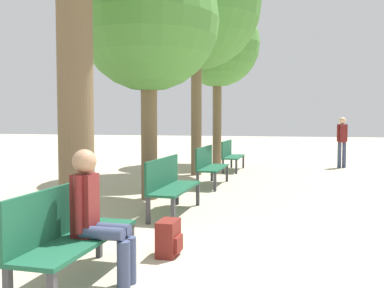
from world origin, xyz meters
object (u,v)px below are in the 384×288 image
Objects in this scene: bench_row_1 at (170,182)px; tree_row_2 at (196,5)px; tree_row_3 at (217,45)px; bench_row_3 at (231,154)px; backpack at (169,238)px; person_seated at (96,213)px; bench_row_0 at (70,228)px; pedestrian_near at (342,139)px; tree_row_1 at (149,22)px; bench_row_2 at (209,163)px.

tree_row_2 reaches higher than bench_row_1.
bench_row_3 is at bearing -67.03° from tree_row_3.
backpack is at bearing -78.66° from tree_row_2.
tree_row_2 reaches higher than tree_row_3.
bench_row_3 reaches higher than backpack.
bench_row_1 reaches higher than backpack.
tree_row_2 is 9.49m from person_seated.
pedestrian_near is (3.51, 11.50, 0.43)m from bench_row_0.
tree_row_1 is 0.85× the size of tree_row_3.
bench_row_2 is 4.89m from tree_row_2.
bench_row_3 is at bearing 81.22° from tree_row_1.
tree_row_1 is 0.73× the size of tree_row_2.
bench_row_1 is at bearing -90.00° from bench_row_2.
tree_row_1 is at bearing -121.66° from pedestrian_near.
bench_row_1 is 3.25m from bench_row_2.
pedestrian_near reaches higher than backpack.
bench_row_1 is 3.37m from tree_row_1.
tree_row_3 is 3.44× the size of pedestrian_near.
bench_row_2 is (0.00, 3.25, 0.00)m from bench_row_1.
bench_row_0 is 9.60m from tree_row_2.
bench_row_0 is 0.29× the size of tree_row_3.
tree_row_3 is (0.00, 3.18, -0.62)m from tree_row_2.
bench_row_0 is 0.34× the size of tree_row_1.
tree_row_3 is at bearing 98.95° from bench_row_2.
bench_row_2 is 1.28× the size of person_seated.
bench_row_0 is 1.00× the size of bench_row_3.
tree_row_1 is 5.02m from backpack.
bench_row_3 is 4.64m from tree_row_2.
backpack is at bearing -85.56° from bench_row_3.
bench_row_3 is at bearing 94.44° from backpack.
tree_row_2 reaches higher than bench_row_2.
bench_row_3 is 0.25× the size of tree_row_2.
tree_row_2 is 3.24m from tree_row_3.
tree_row_2 is at bearing -145.25° from pedestrian_near.
bench_row_0 is at bearing -106.99° from pedestrian_near.
tree_row_1 is (-0.82, -5.28, 3.03)m from bench_row_3.
bench_row_0 is at bearing -86.01° from tree_row_3.
person_seated is at bearing -88.53° from bench_row_3.
backpack is (1.49, -10.61, -4.11)m from tree_row_3.
tree_row_1 is 11.90× the size of backpack.
bench_row_0 is 0.30m from person_seated.
person_seated is (1.06, -8.43, -4.24)m from tree_row_2.
bench_row_0 is at bearing -84.52° from tree_row_2.
tree_row_3 is 5.47m from pedestrian_near.
backpack is (0.68, -2.19, -0.34)m from bench_row_1.
bench_row_0 is at bearing -90.00° from bench_row_1.
tree_row_2 reaches higher than pedestrian_near.
pedestrian_near is (4.33, 3.00, -3.96)m from tree_row_2.
tree_row_2 is 1.16× the size of tree_row_3.
backpack is (0.68, -8.69, -0.34)m from bench_row_3.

